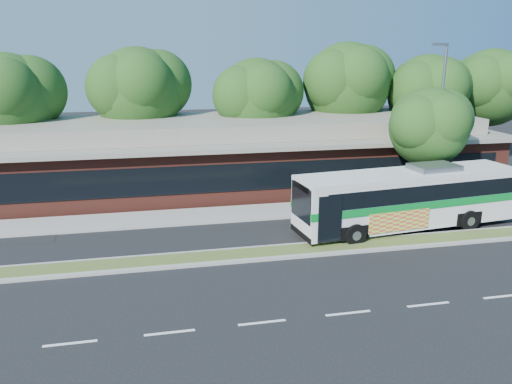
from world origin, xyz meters
TOP-DOWN VIEW (x-y plane):
  - ground at (0.00, 0.00)m, footprint 120.00×120.00m
  - median_strip at (0.00, 0.60)m, footprint 26.00×1.10m
  - sidewalk at (0.00, 6.40)m, footprint 44.00×2.60m
  - plaza_building at (0.00, 12.99)m, footprint 33.20×11.20m
  - lamp_post at (9.56, 6.00)m, footprint 0.93×0.18m
  - tree_bg_a at (-14.58, 15.14)m, footprint 6.47×5.80m
  - tree_bg_b at (-6.57, 16.14)m, footprint 6.69×6.00m
  - tree_bg_c at (1.40, 15.13)m, footprint 6.24×5.60m
  - tree_bg_d at (8.45, 16.15)m, footprint 6.91×6.20m
  - tree_bg_e at (14.42, 15.14)m, footprint 6.47×5.80m
  - tree_bg_f at (20.43, 16.14)m, footprint 6.69×6.00m
  - transit_bus at (6.05, 2.40)m, footprint 11.68×3.79m
  - sidewalk_tree at (9.34, 6.17)m, footprint 4.91×4.41m

SIDE VIEW (x-z plane):
  - ground at x=0.00m, z-range 0.00..0.00m
  - sidewalk at x=0.00m, z-range 0.00..0.12m
  - median_strip at x=0.00m, z-range 0.00..0.15m
  - transit_bus at x=6.05m, z-range 0.18..3.41m
  - plaza_building at x=0.00m, z-range -0.10..4.35m
  - sidewalk_tree at x=9.34m, z-range 1.27..8.02m
  - lamp_post at x=9.56m, z-range 0.37..9.44m
  - tree_bg_c at x=1.40m, z-range 1.46..9.72m
  - tree_bg_e at x=14.42m, z-range 1.49..10.00m
  - tree_bg_a at x=-14.58m, z-range 1.55..10.18m
  - tree_bg_f at x=20.43m, z-range 1.60..10.52m
  - tree_bg_b at x=-6.57m, z-range 1.64..10.64m
  - tree_bg_d at x=8.45m, z-range 1.73..11.10m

